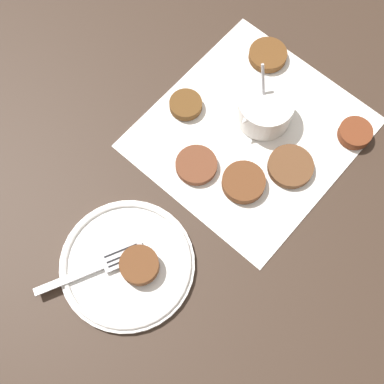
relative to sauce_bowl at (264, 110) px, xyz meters
name	(u,v)px	position (x,y,z in m)	size (l,w,h in m)	color
ground_plane	(256,145)	(0.04, 0.03, -0.03)	(4.00, 4.00, 0.00)	#38281E
napkin	(251,133)	(0.04, 0.01, -0.03)	(0.39, 0.37, 0.00)	white
sauce_bowl	(264,110)	(0.00, 0.00, 0.00)	(0.10, 0.09, 0.11)	white
fritter_0	(244,182)	(0.11, 0.07, -0.02)	(0.07, 0.07, 0.02)	brown
fritter_1	(290,166)	(0.03, 0.10, -0.02)	(0.08, 0.08, 0.01)	brown
fritter_2	(268,55)	(-0.09, -0.08, -0.02)	(0.07, 0.07, 0.01)	brown
fritter_3	(355,133)	(-0.09, 0.13, -0.01)	(0.06, 0.06, 0.02)	brown
fritter_4	(186,105)	(0.09, -0.10, -0.02)	(0.06, 0.06, 0.02)	brown
fritter_5	(196,165)	(0.15, 0.00, -0.02)	(0.07, 0.07, 0.01)	brown
serving_plate	(127,264)	(0.34, 0.05, -0.02)	(0.21, 0.21, 0.02)	white
fritter_on_plate	(139,265)	(0.33, 0.07, 0.00)	(0.06, 0.06, 0.02)	brown
fork	(102,265)	(0.37, 0.03, -0.01)	(0.17, 0.07, 0.00)	silver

